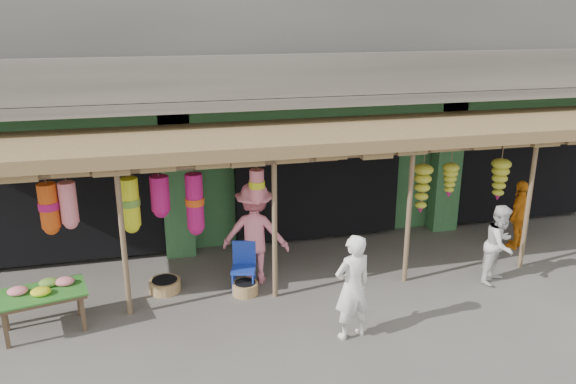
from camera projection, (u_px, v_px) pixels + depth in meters
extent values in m
plane|color=#514C47|center=(351.00, 282.00, 10.54)|extent=(80.00, 80.00, 0.00)
cube|color=gray|center=(286.00, 5.00, 13.62)|extent=(16.00, 6.00, 4.00)
cube|color=#2D6033|center=(285.00, 144.00, 14.83)|extent=(16.00, 5.70, 3.00)
cube|color=gray|center=(327.00, 99.00, 11.08)|extent=(16.00, 0.90, 0.22)
cube|color=gray|center=(334.00, 75.00, 10.56)|extent=(16.00, 0.10, 0.80)
cube|color=#2D6033|center=(321.00, 113.00, 11.55)|extent=(16.00, 0.35, 0.35)
cube|color=yellow|center=(63.00, 130.00, 10.35)|extent=(1.70, 0.06, 0.55)
cube|color=#B21414|center=(63.00, 131.00, 10.31)|extent=(1.30, 0.02, 0.30)
cube|color=black|center=(78.00, 187.00, 11.73)|extent=(3.60, 2.00, 2.50)
cube|color=black|center=(307.00, 171.00, 12.89)|extent=(3.60, 2.00, 2.50)
cube|color=black|center=(499.00, 158.00, 14.05)|extent=(3.60, 2.00, 2.50)
cube|color=#2D6033|center=(177.00, 186.00, 11.27)|extent=(0.60, 0.35, 3.00)
cube|color=#2D6033|center=(446.00, 167.00, 12.67)|extent=(0.60, 0.35, 3.00)
cylinder|color=brown|center=(123.00, 242.00, 9.02)|extent=(0.09, 0.09, 2.60)
cylinder|color=brown|center=(275.00, 228.00, 9.60)|extent=(0.09, 0.09, 2.60)
cylinder|color=brown|center=(409.00, 216.00, 10.19)|extent=(0.09, 0.09, 2.60)
cylinder|color=brown|center=(528.00, 205.00, 10.77)|extent=(0.09, 0.09, 2.60)
cylinder|color=brown|center=(346.00, 156.00, 9.53)|extent=(12.90, 0.08, 0.08)
cylinder|color=brown|center=(181.00, 169.00, 9.30)|extent=(5.50, 0.06, 0.06)
cube|color=brown|center=(339.00, 132.00, 10.55)|extent=(14.00, 2.70, 0.22)
cube|color=#4F3B28|center=(6.00, 331.00, 8.38)|extent=(0.08, 0.08, 0.59)
cube|color=#4F3B28|center=(83.00, 314.00, 8.84)|extent=(0.08, 0.08, 0.59)
cube|color=#4F3B28|center=(5.00, 314.00, 8.84)|extent=(0.08, 0.08, 0.59)
cube|color=#4F3B28|center=(79.00, 299.00, 9.31)|extent=(0.08, 0.08, 0.59)
cube|color=#4F3B28|center=(41.00, 295.00, 8.74)|extent=(1.41, 0.99, 0.05)
cube|color=#26661E|center=(41.00, 293.00, 8.73)|extent=(1.46, 1.04, 0.03)
ellipsoid|color=pink|center=(18.00, 291.00, 8.65)|extent=(0.31, 0.26, 0.13)
ellipsoid|color=yellow|center=(41.00, 292.00, 8.63)|extent=(0.31, 0.26, 0.13)
ellipsoid|color=pink|center=(65.00, 281.00, 8.96)|extent=(0.31, 0.26, 0.13)
ellipsoid|color=#6DA236|center=(49.00, 282.00, 8.92)|extent=(0.31, 0.26, 0.13)
cylinder|color=#1933A3|center=(233.00, 285.00, 9.98)|extent=(0.04, 0.04, 0.40)
cylinder|color=#1933A3|center=(253.00, 285.00, 9.98)|extent=(0.04, 0.04, 0.40)
cylinder|color=#1933A3|center=(235.00, 276.00, 10.33)|extent=(0.04, 0.04, 0.40)
cylinder|color=#1933A3|center=(254.00, 276.00, 10.32)|extent=(0.04, 0.04, 0.40)
cube|color=#1933A3|center=(244.00, 269.00, 10.09)|extent=(0.52, 0.52, 0.05)
cube|color=#1933A3|center=(244.00, 252.00, 10.20)|extent=(0.42, 0.15, 0.45)
cylinder|color=olive|center=(165.00, 285.00, 10.16)|extent=(0.75, 0.75, 0.22)
cylinder|color=olive|center=(245.00, 288.00, 10.06)|extent=(0.57, 0.57, 0.21)
imported|color=white|center=(353.00, 287.00, 8.52)|extent=(0.69, 0.53, 1.70)
imported|color=silver|center=(500.00, 244.00, 10.33)|extent=(0.92, 0.88, 1.50)
imported|color=orange|center=(519.00, 214.00, 11.85)|extent=(0.93, 0.81, 1.50)
imported|color=pink|center=(255.00, 233.00, 10.29)|extent=(1.41, 1.10, 1.92)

